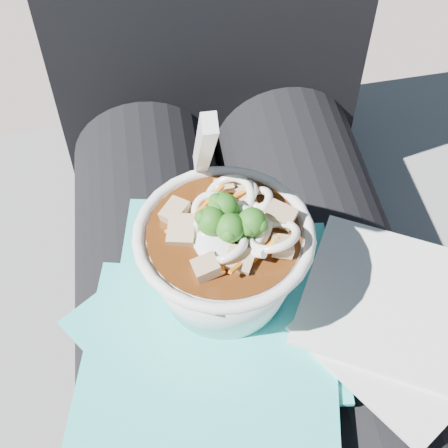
{
  "coord_description": "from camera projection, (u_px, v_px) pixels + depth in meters",
  "views": [
    {
      "loc": [
        -0.07,
        -0.31,
        1.08
      ],
      "look_at": [
        -0.03,
        -0.03,
        0.73
      ],
      "focal_mm": 50.0,
      "sensor_mm": 36.0,
      "label": 1
    }
  ],
  "objects": [
    {
      "name": "plastic_bag",
      "position": [
        217.0,
        312.0,
        0.51
      ],
      "size": [
        0.24,
        0.27,
        0.01
      ],
      "color": "#2FC7C3",
      "rests_on": "lap"
    },
    {
      "name": "stone_ledge",
      "position": [
        224.0,
        333.0,
        0.95
      ],
      "size": [
        1.03,
        0.56,
        0.47
      ],
      "primitive_type": "cube",
      "rotation": [
        0.0,
        0.0,
        0.06
      ],
      "color": "slate",
      "rests_on": "ground"
    },
    {
      "name": "person_body",
      "position": [
        232.0,
        226.0,
        0.65
      ],
      "size": [
        0.34,
        0.94,
        1.02
      ],
      "color": "black",
      "rests_on": "ground"
    },
    {
      "name": "udon_bowl",
      "position": [
        225.0,
        252.0,
        0.48
      ],
      "size": [
        0.15,
        0.15,
        0.19
      ],
      "color": "white",
      "rests_on": "plastic_bag"
    },
    {
      "name": "napkins",
      "position": [
        398.0,
        319.0,
        0.49
      ],
      "size": [
        0.18,
        0.21,
        0.01
      ],
      "color": "white",
      "rests_on": "plastic_bag"
    },
    {
      "name": "lap",
      "position": [
        246.0,
        311.0,
        0.61
      ],
      "size": [
        0.33,
        0.48,
        0.16
      ],
      "color": "black",
      "rests_on": "stone_ledge"
    }
  ]
}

